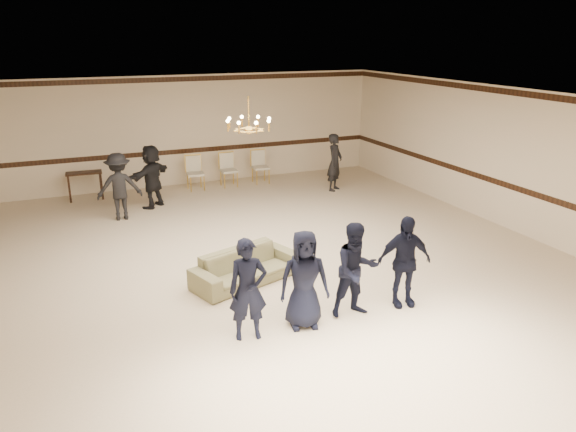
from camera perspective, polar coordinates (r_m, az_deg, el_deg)
name	(u,v)px	position (r m, az deg, el deg)	size (l,w,h in m)	color
room	(268,190)	(10.09, -2.07, 2.65)	(12.01, 14.01, 3.21)	beige
chair_rail	(184,151)	(16.77, -10.69, 6.59)	(12.00, 0.02, 0.14)	black
crown_molding	(179,79)	(16.48, -11.13, 13.68)	(12.00, 0.02, 0.14)	black
chandelier	(249,113)	(10.75, -4.09, 10.54)	(0.94, 0.94, 0.89)	gold
boy_a	(248,290)	(8.14, -4.15, -7.59)	(0.57, 0.37, 1.56)	black
boy_b	(304,279)	(8.44, 1.68, -6.56)	(0.76, 0.49, 1.56)	black
boy_c	(356,270)	(8.82, 7.03, -5.55)	(0.76, 0.59, 1.56)	black
boy_d	(404,261)	(9.27, 11.88, -4.59)	(0.91, 0.38, 1.56)	black
settee	(246,267)	(10.11, -4.37, -5.23)	(2.02, 0.79, 0.59)	#787350
adult_left	(119,187)	(13.91, -17.02, 2.92)	(1.06, 0.61, 1.64)	black
adult_mid	(152,176)	(14.69, -13.87, 3.99)	(1.52, 0.48, 1.64)	black
adult_right	(335,162)	(15.90, 4.85, 5.54)	(0.60, 0.39, 1.64)	black
banquet_chair_left	(195,173)	(16.16, -9.53, 4.35)	(0.47, 0.47, 0.98)	beige
banquet_chair_mid	(229,170)	(16.41, -6.13, 4.72)	(0.47, 0.47, 0.98)	beige
banquet_chair_right	(261,167)	(16.72, -2.84, 5.05)	(0.47, 0.47, 0.98)	beige
console_table	(85,186)	(15.99, -20.18, 2.94)	(0.92, 0.39, 0.78)	black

